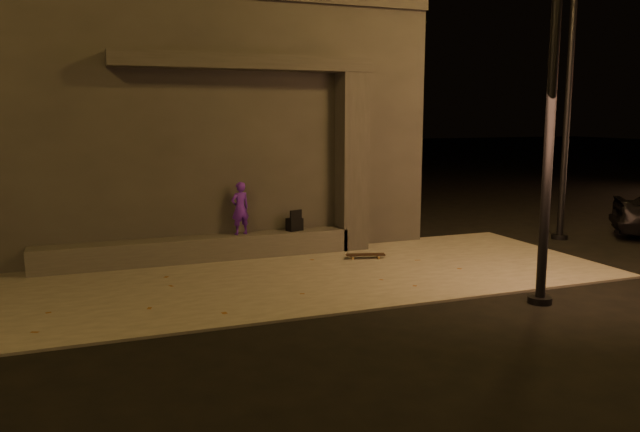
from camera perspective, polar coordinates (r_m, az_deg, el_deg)
name	(u,v)px	position (r m, az deg, el deg)	size (l,w,h in m)	color
ground	(348,310)	(9.16, 2.60, -8.55)	(120.00, 120.00, 0.00)	black
sidewalk	(302,276)	(10.94, -1.61, -5.48)	(11.00, 4.40, 0.04)	#635E57
building	(196,124)	(14.70, -11.31, 8.29)	(9.00, 5.10, 5.22)	#383533
ledge	(198,249)	(12.17, -11.07, -2.96)	(6.00, 0.55, 0.45)	#494742
column	(352,162)	(12.88, 2.92, 4.94)	(0.55, 0.55, 3.60)	#383533
canopy	(245,62)	(12.21, -6.87, 13.77)	(5.00, 0.70, 0.28)	#383533
skateboarder	(240,208)	(12.21, -7.31, 0.71)	(0.38, 0.25, 1.03)	#531BB5
backpack	(295,223)	(12.57, -2.34, -0.68)	(0.35, 0.28, 0.43)	black
skateboard	(365,255)	(12.17, 4.16, -3.57)	(0.79, 0.39, 0.08)	black
street_lamp_0	(555,43)	(9.67, 20.67, 14.57)	(0.36, 0.36, 6.64)	black
street_lamp_2	(572,41)	(15.10, 22.02, 14.63)	(0.36, 0.36, 7.80)	black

